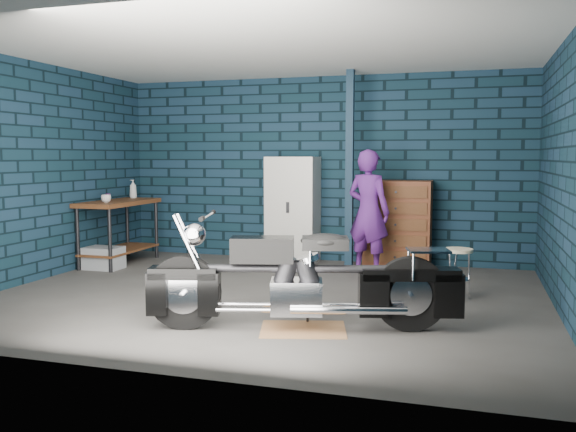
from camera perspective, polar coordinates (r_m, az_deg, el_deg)
name	(u,v)px	position (r m, az deg, el deg)	size (l,w,h in m)	color
ground	(265,296)	(6.78, -2.17, -7.53)	(6.00, 6.00, 0.00)	#484644
room_walls	(280,125)	(7.14, -0.76, 8.52)	(6.02, 5.01, 2.71)	#0E2631
support_post	(350,170)	(8.35, 5.78, 4.27)	(0.10, 0.10, 2.70)	#122638
workbench	(119,232)	(9.07, -15.51, -1.47)	(0.60, 1.40, 0.91)	#5A321B
drip_mat	(303,329)	(5.52, 1.43, -10.55)	(0.75, 0.56, 0.01)	brown
motorcycle	(303,272)	(5.40, 1.44, -5.27)	(2.37, 0.64, 1.04)	black
person	(368,212)	(8.06, 7.54, 0.39)	(0.60, 0.39, 1.63)	#562079
storage_bin	(104,258)	(8.75, -16.86, -3.78)	(0.49, 0.35, 0.30)	#989BA0
locker	(293,210)	(8.87, 0.44, 0.60)	(0.72, 0.51, 1.53)	silver
tool_chest	(398,224)	(8.58, 10.22, -0.76)	(0.90, 0.50, 1.21)	brown
shop_stool	(458,274)	(6.87, 15.63, -5.23)	(0.30, 0.30, 0.55)	beige
cup_a	(106,199)	(8.72, -16.66, 1.57)	(0.13, 0.13, 0.11)	beige
mug_purple	(108,197)	(9.09, -16.49, 1.71)	(0.07, 0.07, 0.10)	#571861
bottle	(133,189)	(9.55, -14.29, 2.48)	(0.11, 0.11, 0.28)	#989BA0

